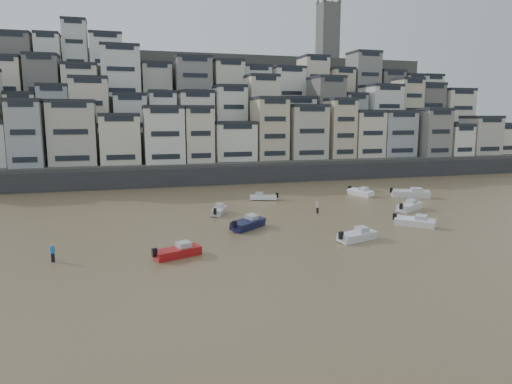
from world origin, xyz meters
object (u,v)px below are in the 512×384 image
object	(u,v)px
boat_b	(415,221)
boat_j	(178,250)
boat_f	(219,210)
boat_i	(360,192)
boat_h	(263,196)
person_blue	(53,253)
boat_d	(409,205)
boat_g	(411,192)
boat_a	(357,234)
boat_c	(248,222)
person_pink	(317,207)

from	to	relation	value
boat_b	boat_j	bearing A→B (deg)	-125.95
boat_b	boat_f	distance (m)	25.61
boat_i	boat_j	bearing A→B (deg)	-69.39
boat_h	person_blue	xyz separation A→B (m)	(-28.12, -25.13, 0.23)
boat_d	boat_g	world-z (taller)	boat_g
boat_a	boat_g	size ratio (longest dim) A/B	0.78
person_blue	boat_b	bearing A→B (deg)	3.65
boat_f	boat_c	bearing A→B (deg)	-145.88
boat_g	boat_c	distance (m)	34.30
boat_b	boat_a	distance (m)	10.74
boat_f	boat_j	xyz separation A→B (m)	(-7.76, -18.19, 0.03)
boat_b	boat_d	bearing A→B (deg)	104.57
boat_a	boat_f	distance (m)	21.15
boat_j	boat_i	size ratio (longest dim) A/B	0.93
boat_b	person_blue	distance (m)	40.61
person_blue	boat_i	bearing A→B (deg)	28.35
boat_c	boat_h	world-z (taller)	boat_c
boat_g	boat_h	xyz separation A→B (m)	(-24.19, 4.75, -0.26)
boat_a	boat_g	world-z (taller)	boat_g
boat_f	boat_c	world-z (taller)	boat_c
boat_j	boat_h	bearing A→B (deg)	36.93
boat_d	person_blue	bearing A→B (deg)	162.54
boat_f	boat_g	xyz separation A→B (m)	(33.35, 3.99, 0.25)
boat_b	boat_a	xyz separation A→B (m)	(-10.01, -3.90, 0.00)
boat_i	person_pink	xyz separation A→B (m)	(-12.90, -11.21, 0.14)
boat_a	person_blue	xyz separation A→B (m)	(-30.52, 1.32, 0.17)
person_blue	person_pink	size ratio (longest dim) A/B	1.00
boat_a	boat_g	xyz separation A→B (m)	(21.79, 21.70, 0.20)
boat_f	person_pink	world-z (taller)	person_pink
boat_g	person_pink	bearing A→B (deg)	-133.78
boat_j	person_blue	size ratio (longest dim) A/B	2.86
boat_f	person_pink	xyz separation A→B (m)	(13.34, -3.22, 0.22)
boat_f	boat_g	bearing A→B (deg)	-59.44
boat_j	boat_d	bearing A→B (deg)	-0.21
boat_b	boat_a	bearing A→B (deg)	-113.15
boat_h	boat_b	bearing A→B (deg)	138.39
boat_b	person_blue	world-z (taller)	person_blue
boat_b	person_blue	size ratio (longest dim) A/B	2.95
boat_d	boat_c	size ratio (longest dim) A/B	1.00
boat_a	boat_c	distance (m)	13.05
boat_b	boat_g	world-z (taller)	boat_g
boat_a	person_pink	xyz separation A→B (m)	(1.78, 14.49, 0.17)
boat_b	person_pink	size ratio (longest dim) A/B	2.95
boat_h	person_blue	distance (m)	37.71
boat_h	person_pink	xyz separation A→B (m)	(4.18, -11.95, 0.23)
boat_b	boat_a	world-z (taller)	same
boat_d	boat_b	distance (m)	10.12
boat_d	boat_h	size ratio (longest dim) A/B	1.21
boat_a	boat_d	bearing A→B (deg)	21.90
boat_d	boat_f	size ratio (longest dim) A/B	1.18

